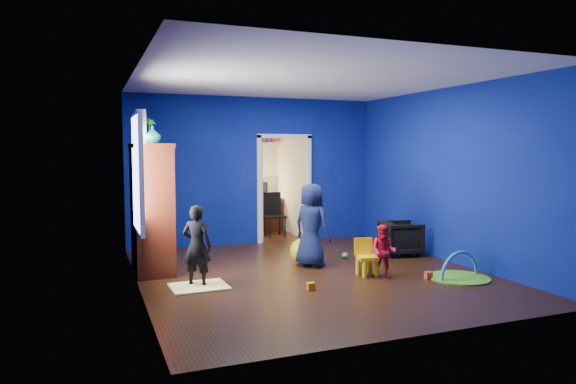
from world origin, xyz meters
name	(u,v)px	position (x,y,z in m)	size (l,w,h in m)	color
floor	(312,274)	(0.00, 0.00, 0.00)	(5.00, 5.50, 0.01)	black
ceiling	(312,79)	(0.00, 0.00, 2.90)	(5.00, 5.50, 0.01)	white
wall_back	(256,171)	(0.00, 2.75, 1.45)	(5.00, 0.02, 2.90)	navy
wall_front	(425,193)	(0.00, -2.75, 1.45)	(5.00, 0.02, 2.90)	navy
wall_left	(137,182)	(-2.50, 0.00, 1.45)	(0.02, 5.50, 2.90)	navy
wall_right	(449,175)	(2.50, 0.00, 1.45)	(0.02, 5.50, 2.90)	navy
alcove	(270,178)	(0.60, 3.62, 1.25)	(1.00, 1.75, 2.50)	silver
armchair	(401,238)	(2.05, 0.72, 0.30)	(0.64, 0.66, 0.60)	black
child_black	(197,246)	(-1.74, -0.05, 0.56)	(0.41, 0.27, 1.12)	black
child_navy	(311,225)	(0.21, 0.48, 0.67)	(0.65, 0.42, 1.33)	#0E1435
toddler_red	(383,251)	(0.88, -0.59, 0.39)	(0.38, 0.30, 0.78)	#B51320
vase	(152,135)	(-2.21, 0.74, 2.09)	(0.24, 0.24, 0.25)	#0D5869
potted_plant	(148,131)	(-2.21, 1.26, 2.16)	(0.23, 0.23, 0.41)	#318732
tv_armoire	(152,208)	(-2.21, 1.04, 0.98)	(0.58, 1.14, 1.96)	#421B0B
crt_tv	(154,206)	(-2.17, 1.04, 1.02)	(0.46, 0.70, 0.54)	silver
yellow_blanket	(199,287)	(-1.74, -0.15, 0.01)	(0.75, 0.60, 0.03)	#F2E07A
hopper_ball	(302,251)	(0.16, 0.73, 0.20)	(0.41, 0.41, 0.41)	yellow
kid_chair	(367,259)	(0.73, -0.39, 0.25)	(0.28, 0.28, 0.50)	yellow
play_mat	(459,278)	(1.90, -1.03, 0.01)	(0.87, 0.87, 0.02)	#418E20
toy_arch	(459,277)	(1.90, -1.03, 0.02)	(0.78, 0.78, 0.05)	#3F8CD8
window_left	(136,173)	(-2.48, 0.35, 1.55)	(0.03, 0.95, 1.55)	white
curtain	(141,192)	(-2.37, 0.90, 1.25)	(0.14, 0.42, 2.40)	slate
doorway	(284,190)	(0.60, 2.75, 1.05)	(1.16, 0.10, 2.10)	white
study_desk	(261,214)	(0.60, 4.26, 0.38)	(0.88, 0.44, 0.75)	#3D140A
desk_monitor	(259,189)	(0.60, 4.38, 0.95)	(0.40, 0.05, 0.32)	black
desk_lamp	(248,191)	(0.32, 4.32, 0.93)	(0.14, 0.14, 0.14)	#FFD88C
folding_chair	(275,216)	(0.60, 3.30, 0.46)	(0.40, 0.40, 0.92)	black
book_shelf	(259,143)	(0.60, 4.37, 2.02)	(0.88, 0.24, 0.04)	white
toy_0	(428,275)	(1.47, -0.87, 0.05)	(0.10, 0.08, 0.10)	red
toy_1	(404,249)	(2.26, 0.90, 0.06)	(0.11, 0.11, 0.11)	blue
toy_2	(311,286)	(-0.37, -0.80, 0.05)	(0.10, 0.08, 0.10)	orange
toy_3	(345,255)	(0.98, 0.79, 0.06)	(0.11, 0.11, 0.11)	green
toy_4	(377,255)	(1.52, 0.63, 0.05)	(0.10, 0.08, 0.10)	#D24EB1
toy_5	(300,252)	(0.40, 1.40, 0.05)	(0.10, 0.08, 0.10)	#FF5D0D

